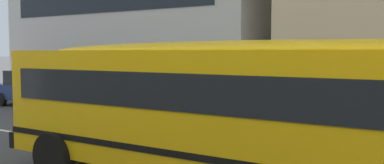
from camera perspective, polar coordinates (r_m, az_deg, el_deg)
school_bus at (r=7.15m, az=11.57°, el=-3.26°), size 12.09×2.86×2.70m
parked_car_dark_blue_past_driveway at (r=20.96m, az=-20.30°, el=-0.74°), size 3.91×1.89×1.64m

